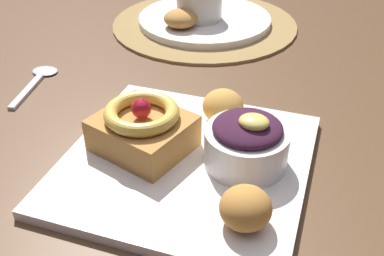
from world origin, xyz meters
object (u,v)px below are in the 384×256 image
Objects in this scene: back_plate at (205,19)px; back_pastry at (181,19)px; fritter_front at (223,106)px; fritter_middle at (246,208)px; berry_ramekin at (247,142)px; spoon at (38,79)px; front_plate at (186,162)px; back_ramekin at (199,0)px; cake_slice at (143,128)px.

back_pastry is at bearing -112.03° from back_plate.
fritter_middle is at bearing -67.71° from fritter_front.
fritter_front is (-0.05, 0.07, -0.01)m from berry_ramekin.
back_plate is 0.07m from back_pastry.
fritter_front is 0.30m from spoon.
berry_ramekin is at bearing -57.79° from fritter_front.
spoon is (-0.17, -0.29, -0.01)m from back_plate.
front_plate is 0.07m from berry_ramekin.
spoon is at bearing -120.88° from back_ramekin.
back_ramekin is (-0.13, 0.31, 0.02)m from fritter_front.
back_pastry reaches higher than back_plate.
berry_ramekin is at bearing -66.63° from back_plate.
fritter_front is 0.18m from fritter_middle.
fritter_front reaches higher than front_plate.
back_ramekin is at bearing -40.70° from spoon.
back_pastry is at bearing -110.57° from back_ramekin.
back_plate reaches higher than spoon.
back_pastry is at bearing 119.87° from fritter_front.
cake_slice is at bearing -175.47° from berry_ramekin.
back_ramekin is at bearing 105.94° from front_plate.
cake_slice is 0.25m from spoon.
berry_ramekin reaches higher than spoon.
back_pastry is (-0.02, -0.05, -0.02)m from back_ramekin.
back_pastry is (-0.02, -0.06, 0.02)m from back_plate.
berry_ramekin is 1.81× the size of fritter_front.
cake_slice reaches higher than back_pastry.
berry_ramekin is at bearing 12.04° from front_plate.
berry_ramekin is at bearing -65.11° from back_ramekin.
fritter_middle is 0.51m from back_ramekin.
back_plate is at bearing 111.13° from fritter_front.
fritter_front is at bearing -106.05° from spoon.
front_plate is 0.09m from fritter_front.
cake_slice is 0.41m from back_plate.
cake_slice is 0.11m from fritter_front.
berry_ramekin is 1.12× the size of back_ramekin.
cake_slice reaches higher than fritter_middle.
fritter_middle is at bearing -41.97° from front_plate.
back_pastry is at bearing -42.67° from spoon.
front_plate is at bearing -123.19° from spoon.
back_pastry is at bearing 117.05° from fritter_middle.
back_ramekin is at bearing 112.74° from fritter_middle.
berry_ramekin is 1.85× the size of fritter_middle.
back_pastry is (-0.08, 0.34, -0.01)m from cake_slice.
front_plate is at bearing -167.96° from berry_ramekin.
back_plate is 0.04m from back_ramekin.
fritter_middle is at bearing -68.47° from back_plate.
cake_slice reaches higher than back_plate.
spoon is (-0.15, -0.23, -0.03)m from back_pastry.
front_plate reaches higher than spoon.
fritter_front is 0.21× the size of back_plate.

